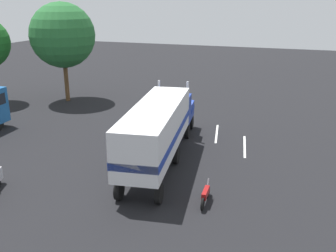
{
  "coord_description": "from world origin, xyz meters",
  "views": [
    {
      "loc": [
        -28.3,
        -9.39,
        10.26
      ],
      "look_at": [
        -3.95,
        -0.74,
        1.6
      ],
      "focal_mm": 40.33,
      "sensor_mm": 36.0,
      "label": 1
    }
  ],
  "objects": [
    {
      "name": "ground_plane",
      "position": [
        0.0,
        0.0,
        0.0
      ],
      "size": [
        120.0,
        120.0,
        0.0
      ],
      "primitive_type": "plane",
      "color": "black"
    },
    {
      "name": "lane_stripe_near",
      "position": [
        0.07,
        -3.5,
        0.01
      ],
      "size": [
        4.36,
        0.96,
        0.01
      ],
      "primitive_type": "cube",
      "rotation": [
        0.0,
        0.0,
        0.18
      ],
      "color": "silver",
      "rests_on": "ground_plane"
    },
    {
      "name": "lane_stripe_mid",
      "position": [
        -2.02,
        -6.06,
        0.01
      ],
      "size": [
        4.37,
        0.84,
        0.01
      ],
      "primitive_type": "cube",
      "rotation": [
        0.0,
        0.0,
        0.16
      ],
      "color": "silver",
      "rests_on": "ground_plane"
    },
    {
      "name": "semi_truck",
      "position": [
        -6.61,
        -1.13,
        2.52
      ],
      "size": [
        14.37,
        4.76,
        4.5
      ],
      "color": "#193399",
      "rests_on": "ground_plane"
    },
    {
      "name": "person_bystander",
      "position": [
        -8.77,
        1.12,
        0.89
      ],
      "size": [
        0.34,
        0.46,
        1.63
      ],
      "color": "black",
      "rests_on": "ground_plane"
    },
    {
      "name": "motorcycle",
      "position": [
        -10.94,
        -5.33,
        0.48
      ],
      "size": [
        2.11,
        0.3,
        1.12
      ],
      "color": "black",
      "rests_on": "ground_plane"
    },
    {
      "name": "tree_left",
      "position": [
        5.12,
        13.88,
        6.84
      ],
      "size": [
        6.59,
        6.59,
        10.15
      ],
      "color": "brown",
      "rests_on": "ground_plane"
    }
  ]
}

